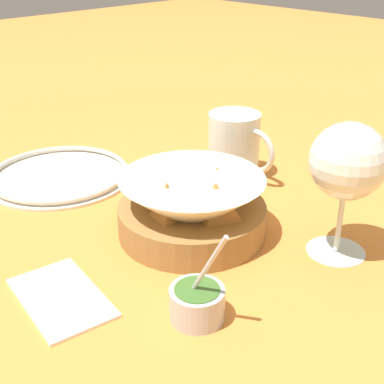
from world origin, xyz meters
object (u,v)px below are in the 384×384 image
object	(u,v)px
wine_glass	(348,165)
beer_mug	(234,147)
side_plate	(59,174)
food_basket	(192,208)
sauce_cup	(197,302)

from	to	relation	value
wine_glass	beer_mug	distance (m)	0.28
wine_glass	side_plate	xyz separation A→B (m)	(-0.45, -0.13, -0.12)
beer_mug	side_plate	size ratio (longest dim) A/B	0.53
food_basket	side_plate	size ratio (longest dim) A/B	0.84
food_basket	wine_glass	size ratio (longest dim) A/B	1.15
sauce_cup	side_plate	distance (m)	0.42
food_basket	side_plate	world-z (taller)	food_basket
wine_glass	sauce_cup	bearing A→B (deg)	-98.54
beer_mug	side_plate	bearing A→B (deg)	-131.39
food_basket	beer_mug	distance (m)	0.21
sauce_cup	wine_glass	size ratio (longest dim) A/B	0.68
food_basket	wine_glass	xyz separation A→B (m)	(0.17, 0.10, 0.08)
beer_mug	side_plate	distance (m)	0.30
wine_glass	food_basket	bearing A→B (deg)	-149.03
food_basket	beer_mug	world-z (taller)	beer_mug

